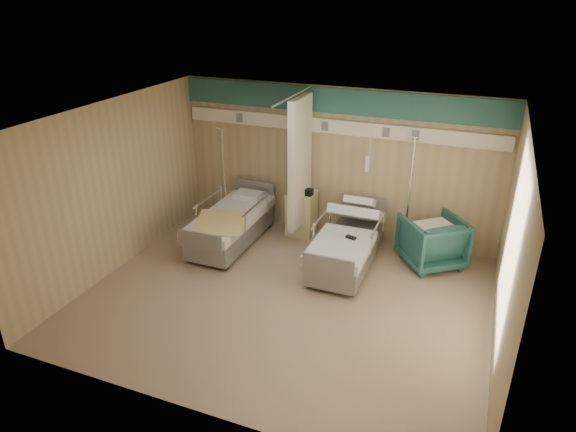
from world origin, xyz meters
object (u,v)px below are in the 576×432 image
at_px(bedside_cabinet, 302,213).
at_px(iv_stand_left, 226,206).
at_px(bed_right, 347,249).
at_px(visitor_armchair, 432,241).
at_px(iv_stand_right, 405,228).
at_px(bed_left, 231,229).

bearing_deg(bedside_cabinet, iv_stand_left, -173.41).
bearing_deg(bed_right, bedside_cabinet, 141.95).
distance_m(visitor_armchair, iv_stand_right, 0.62).
height_order(bed_right, bed_left, same).
bearing_deg(visitor_armchair, bed_left, -27.31).
distance_m(visitor_armchair, iv_stand_left, 4.01).
bearing_deg(bedside_cabinet, bed_right, -38.05).
bearing_deg(visitor_armchair, iv_stand_right, -71.23).
bearing_deg(iv_stand_left, bed_right, -15.10).
distance_m(bed_right, bedside_cabinet, 1.46).
relative_size(bed_left, iv_stand_right, 1.02).
height_order(bed_right, visitor_armchair, visitor_armchair).
xyz_separation_m(bedside_cabinet, iv_stand_left, (-1.53, -0.18, -0.02)).
relative_size(bed_right, bed_left, 1.00).
xyz_separation_m(bedside_cabinet, iv_stand_right, (1.97, 0.05, 0.01)).
bearing_deg(iv_stand_left, bedside_cabinet, 6.59).
bearing_deg(bed_right, visitor_armchair, 24.38).
xyz_separation_m(bed_right, visitor_armchair, (1.32, 0.60, 0.12)).
relative_size(bed_left, visitor_armchair, 2.27).
bearing_deg(bed_left, iv_stand_right, 17.43).
distance_m(bed_left, iv_stand_right, 3.16).
bearing_deg(iv_stand_left, bed_left, -56.43).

